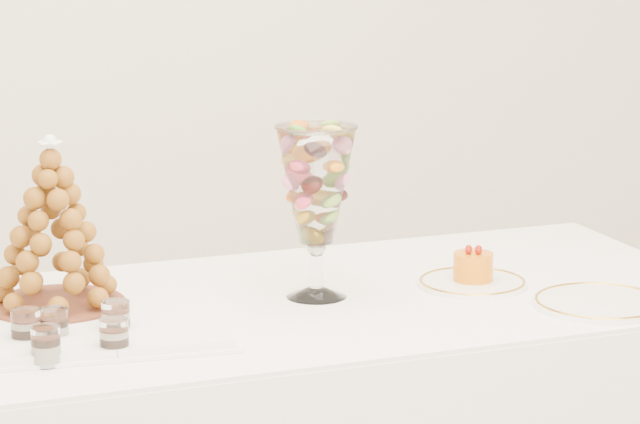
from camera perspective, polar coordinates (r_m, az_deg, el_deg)
name	(u,v)px	position (r m, az deg, el deg)	size (l,w,h in m)	color
lace_tray	(39,321)	(2.92, -10.54, -4.05)	(0.66, 0.50, 0.02)	white
macaron_vase	(316,187)	(3.01, -0.14, 0.95)	(0.16, 0.16, 0.35)	white
cake_plate	(472,283)	(3.16, 5.75, -2.69)	(0.23, 0.23, 0.01)	white
spare_plate	(600,303)	(3.05, 10.49, -3.40)	(0.27, 0.27, 0.01)	white
verrine_a	(26,329)	(2.78, -11.01, -4.35)	(0.05, 0.05, 0.07)	white
verrine_b	(54,327)	(2.79, -9.97, -4.29)	(0.05, 0.05, 0.07)	white
verrine_c	(116,320)	(2.81, -7.70, -4.05)	(0.05, 0.05, 0.07)	white
verrine_d	(46,346)	(2.68, -10.28, -4.99)	(0.05, 0.05, 0.07)	white
verrine_e	(114,338)	(2.71, -7.76, -4.74)	(0.05, 0.05, 0.07)	white
croquembouche	(53,223)	(2.93, -10.02, -0.43)	(0.27, 0.27, 0.33)	brown
mousse_cake	(473,266)	(3.15, 5.79, -2.04)	(0.08, 0.08, 0.07)	orange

